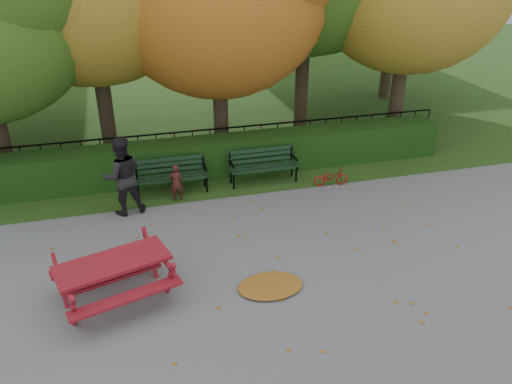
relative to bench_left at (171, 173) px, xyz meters
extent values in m
plane|color=slate|center=(1.30, -3.70, -0.52)|extent=(90.00, 90.00, 0.00)
plane|color=#253D15|center=(1.30, 10.30, -0.51)|extent=(90.00, 90.00, 0.00)
cube|color=black|center=(1.30, 0.80, -0.02)|extent=(13.00, 0.90, 1.00)
cube|color=black|center=(1.30, 1.60, -0.44)|extent=(14.00, 0.04, 0.04)
cube|color=black|center=(1.30, 1.60, 0.48)|extent=(14.00, 0.04, 0.04)
cylinder|color=black|center=(-1.70, 1.60, -0.02)|extent=(0.03, 0.03, 1.00)
cylinder|color=black|center=(1.30, 1.60, -0.02)|extent=(0.03, 0.03, 1.00)
cylinder|color=black|center=(4.30, 1.60, -0.02)|extent=(0.03, 0.03, 1.00)
cylinder|color=black|center=(7.80, 1.60, -0.02)|extent=(0.03, 0.03, 1.00)
cylinder|color=black|center=(-1.50, 3.30, 1.06)|extent=(0.44, 0.44, 3.15)
cylinder|color=black|center=(1.80, 2.50, 0.88)|extent=(0.44, 0.44, 2.80)
cylinder|color=black|center=(4.80, 3.80, 1.23)|extent=(0.44, 0.44, 3.50)
cylinder|color=black|center=(7.50, 2.30, 0.97)|extent=(0.44, 0.44, 2.97)
cylinder|color=black|center=(9.30, 6.30, 1.06)|extent=(0.44, 0.44, 3.15)
cube|color=black|center=(0.00, -0.28, -0.08)|extent=(1.80, 0.12, 0.04)
cube|color=black|center=(0.00, -0.10, -0.08)|extent=(1.80, 0.12, 0.04)
cube|color=black|center=(0.00, 0.08, -0.08)|extent=(1.80, 0.12, 0.04)
cube|color=black|center=(0.00, 0.17, 0.03)|extent=(1.80, 0.05, 0.10)
cube|color=black|center=(0.00, 0.17, 0.18)|extent=(1.80, 0.05, 0.10)
cube|color=black|center=(0.00, 0.17, 0.31)|extent=(1.80, 0.05, 0.10)
cube|color=black|center=(-0.85, -0.10, -0.10)|extent=(0.05, 0.55, 0.06)
cube|color=black|center=(-0.85, 0.17, 0.13)|extent=(0.05, 0.05, 0.41)
cylinder|color=black|center=(-0.85, -0.28, -0.30)|extent=(0.05, 0.05, 0.44)
cylinder|color=black|center=(-0.85, 0.08, -0.30)|extent=(0.05, 0.05, 0.44)
cube|color=black|center=(-0.85, -0.08, 0.10)|extent=(0.05, 0.45, 0.04)
cube|color=black|center=(0.85, -0.10, -0.10)|extent=(0.05, 0.55, 0.06)
cube|color=black|center=(0.85, 0.17, 0.13)|extent=(0.05, 0.05, 0.41)
cylinder|color=black|center=(0.85, -0.28, -0.30)|extent=(0.05, 0.05, 0.44)
cylinder|color=black|center=(0.85, 0.08, -0.30)|extent=(0.05, 0.05, 0.44)
cube|color=black|center=(0.85, -0.08, 0.10)|extent=(0.05, 0.45, 0.04)
cube|color=black|center=(2.40, -0.28, -0.08)|extent=(1.80, 0.12, 0.04)
cube|color=black|center=(2.40, -0.10, -0.08)|extent=(1.80, 0.12, 0.04)
cube|color=black|center=(2.40, 0.08, -0.08)|extent=(1.80, 0.12, 0.04)
cube|color=black|center=(2.40, 0.17, 0.03)|extent=(1.80, 0.05, 0.10)
cube|color=black|center=(2.40, 0.17, 0.18)|extent=(1.80, 0.05, 0.10)
cube|color=black|center=(2.40, 0.17, 0.31)|extent=(1.80, 0.05, 0.10)
cube|color=black|center=(1.55, -0.10, -0.10)|extent=(0.05, 0.55, 0.06)
cube|color=black|center=(1.55, 0.17, 0.13)|extent=(0.05, 0.05, 0.41)
cylinder|color=black|center=(1.55, -0.28, -0.30)|extent=(0.05, 0.05, 0.44)
cylinder|color=black|center=(1.55, 0.08, -0.30)|extent=(0.05, 0.05, 0.44)
cube|color=black|center=(1.55, -0.08, 0.10)|extent=(0.05, 0.45, 0.04)
cube|color=black|center=(3.25, -0.10, -0.10)|extent=(0.05, 0.55, 0.06)
cube|color=black|center=(3.25, 0.17, 0.13)|extent=(0.05, 0.05, 0.41)
cylinder|color=black|center=(3.25, -0.28, -0.30)|extent=(0.05, 0.05, 0.44)
cylinder|color=black|center=(3.25, 0.08, -0.30)|extent=(0.05, 0.05, 0.44)
cube|color=black|center=(3.25, -0.08, 0.10)|extent=(0.05, 0.45, 0.04)
cube|color=maroon|center=(-1.44, -4.04, 0.27)|extent=(2.08, 1.33, 0.06)
cube|color=maroon|center=(-1.26, -4.66, -0.05)|extent=(1.92, 0.81, 0.05)
cube|color=maroon|center=(-1.63, -3.43, -0.05)|extent=(1.92, 0.81, 0.05)
cube|color=maroon|center=(-2.10, -4.74, -0.09)|extent=(0.22, 0.55, 0.94)
cube|color=maroon|center=(-2.38, -3.82, -0.09)|extent=(0.22, 0.55, 0.94)
cube|color=maroon|center=(-2.24, -4.28, 0.19)|extent=(0.48, 1.40, 0.06)
cube|color=maroon|center=(-0.50, -4.26, -0.09)|extent=(0.22, 0.55, 0.94)
cube|color=maroon|center=(-0.78, -3.34, -0.09)|extent=(0.22, 0.55, 0.94)
cube|color=maroon|center=(-0.64, -3.80, 0.19)|extent=(0.48, 1.40, 0.06)
cube|color=maroon|center=(-1.44, -4.04, -0.09)|extent=(1.66, 0.56, 0.06)
ellipsoid|color=brown|center=(1.31, -4.44, -0.48)|extent=(1.36, 1.04, 0.09)
imported|color=#3E1A13|center=(0.06, -0.50, -0.04)|extent=(0.36, 0.24, 0.95)
imported|color=black|center=(-1.18, -0.80, 0.42)|extent=(1.02, 0.86, 1.88)
imported|color=maroon|center=(4.06, -0.71, -0.28)|extent=(0.93, 0.40, 0.47)
camera|label=1|loc=(-0.87, -11.58, 5.30)|focal=35.00mm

